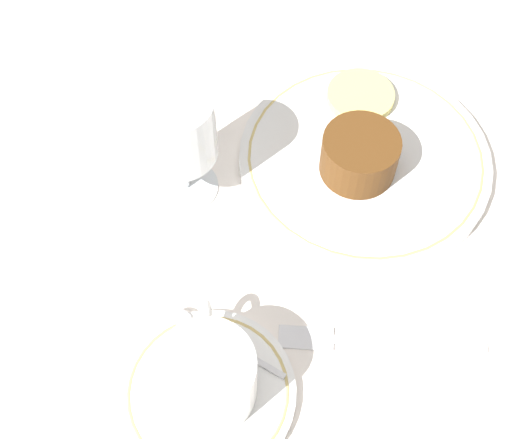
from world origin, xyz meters
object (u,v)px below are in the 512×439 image
(wine_glass, at_px, (178,133))
(fork, at_px, (358,341))
(coffee_cup, at_px, (208,376))
(dessert_cake, at_px, (359,155))
(dinner_plate, at_px, (365,161))

(wine_glass, height_order, fork, wine_glass)
(coffee_cup, height_order, wine_glass, wine_glass)
(wine_glass, bearing_deg, coffee_cup, -173.70)
(coffee_cup, xyz_separation_m, wine_glass, (0.22, 0.02, 0.04))
(coffee_cup, bearing_deg, dessert_cake, -34.08)
(wine_glass, xyz_separation_m, fork, (-0.18, -0.16, -0.09))
(dinner_plate, xyz_separation_m, fork, (-0.20, 0.03, -0.01))
(coffee_cup, distance_m, fork, 0.15)
(dinner_plate, relative_size, fork, 1.38)
(dessert_cake, bearing_deg, fork, 174.43)
(fork, height_order, dessert_cake, dessert_cake)
(coffee_cup, bearing_deg, dinner_plate, -34.29)
(dessert_cake, bearing_deg, dinner_plate, -37.67)
(dinner_plate, distance_m, coffee_cup, 0.29)
(coffee_cup, relative_size, dessert_cake, 1.39)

